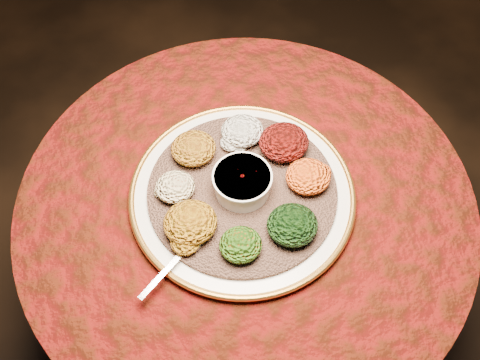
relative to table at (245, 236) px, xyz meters
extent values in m
plane|color=black|center=(0.00, 0.00, -0.55)|extent=(4.00, 4.00, 0.00)
cylinder|color=black|center=(0.00, 0.00, -0.53)|extent=(0.44, 0.44, 0.04)
cylinder|color=black|center=(0.00, 0.00, -0.21)|extent=(0.12, 0.12, 0.68)
cylinder|color=black|center=(0.00, 0.00, 0.15)|extent=(0.80, 0.80, 0.04)
cylinder|color=#480906|center=(0.00, 0.00, 0.00)|extent=(0.93, 0.93, 0.34)
cylinder|color=#480906|center=(0.00, 0.00, 0.17)|extent=(0.96, 0.96, 0.01)
cylinder|color=beige|center=(-0.01, 0.00, 0.19)|extent=(0.49, 0.49, 0.02)
torus|color=gold|center=(-0.01, 0.00, 0.20)|extent=(0.47, 0.47, 0.01)
cylinder|color=brown|center=(-0.01, 0.00, 0.20)|extent=(0.39, 0.39, 0.01)
cylinder|color=white|center=(-0.01, 0.00, 0.23)|extent=(0.11, 0.11, 0.05)
cylinder|color=white|center=(-0.01, 0.00, 0.26)|extent=(0.12, 0.12, 0.01)
cylinder|color=#591304|center=(-0.01, 0.00, 0.25)|extent=(0.09, 0.09, 0.01)
ellipsoid|color=silver|center=(-0.14, -0.10, 0.21)|extent=(0.05, 0.04, 0.01)
cube|color=silver|center=(-0.20, -0.14, 0.21)|extent=(0.11, 0.09, 0.00)
ellipsoid|color=beige|center=(0.03, 0.13, 0.23)|extent=(0.09, 0.09, 0.04)
ellipsoid|color=black|center=(0.10, 0.08, 0.23)|extent=(0.11, 0.10, 0.05)
ellipsoid|color=orange|center=(0.13, -0.02, 0.23)|extent=(0.09, 0.09, 0.04)
ellipsoid|color=black|center=(0.06, -0.12, 0.23)|extent=(0.10, 0.09, 0.05)
ellipsoid|color=#AE360B|center=(-0.05, -0.13, 0.23)|extent=(0.08, 0.08, 0.04)
ellipsoid|color=#A26F0E|center=(-0.13, -0.06, 0.23)|extent=(0.10, 0.10, 0.05)
ellipsoid|color=maroon|center=(-0.14, 0.03, 0.23)|extent=(0.08, 0.08, 0.04)
ellipsoid|color=#976712|center=(-0.08, 0.11, 0.23)|extent=(0.10, 0.09, 0.05)
camera|label=1|loc=(-0.17, -0.56, 1.13)|focal=40.00mm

